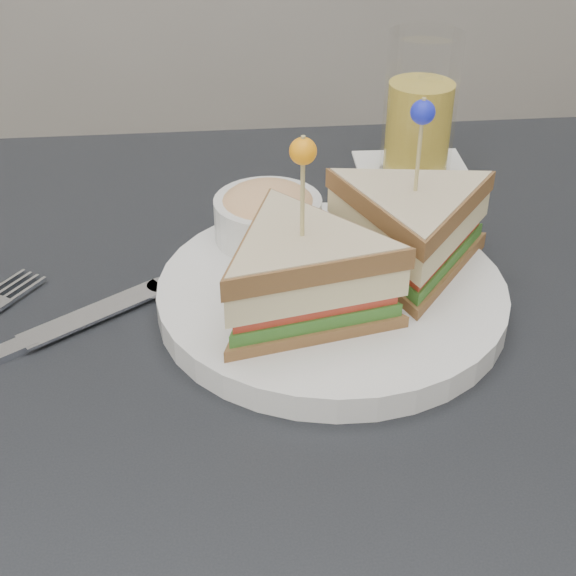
% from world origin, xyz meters
% --- Properties ---
extents(table, '(0.80, 0.80, 0.75)m').
position_xyz_m(table, '(0.00, 0.00, 0.67)').
color(table, black).
rests_on(table, ground).
extents(plate_meal, '(0.32, 0.32, 0.15)m').
position_xyz_m(plate_meal, '(0.05, 0.06, 0.79)').
color(plate_meal, white).
rests_on(plate_meal, table).
extents(cutlery_knife, '(0.18, 0.13, 0.01)m').
position_xyz_m(cutlery_knife, '(-0.16, 0.03, 0.75)').
color(cutlery_knife, silver).
rests_on(cutlery_knife, table).
extents(drink_set, '(0.11, 0.11, 0.14)m').
position_xyz_m(drink_set, '(0.16, 0.27, 0.81)').
color(drink_set, white).
rests_on(drink_set, table).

